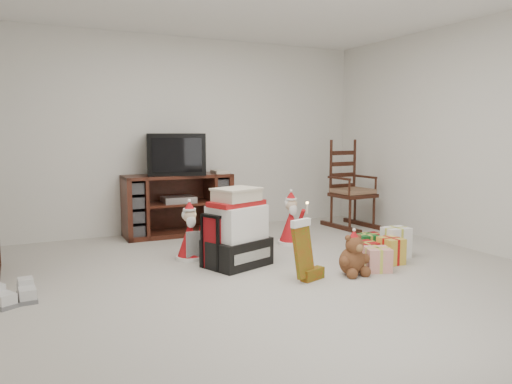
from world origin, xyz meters
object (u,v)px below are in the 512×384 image
Objects in this scene: rocking_chair at (350,196)px; mrs_claus_figurine at (190,237)px; gift_pile at (237,233)px; teddy_bear at (353,257)px; sneaker_pair at (13,296)px; crt_television at (176,154)px; red_suitcase at (225,239)px; gift_cluster at (378,248)px; santa_figurine at (291,224)px; tv_stand at (178,205)px.

rocking_chair reaches higher than mrs_claus_figurine.
teddy_bear is (0.82, -0.74, -0.16)m from gift_pile.
mrs_claus_figurine is 1.76m from sneaker_pair.
crt_television reaches higher than gift_pile.
rocking_chair is 1.66× the size of gift_pile.
red_suitcase is at bearing -158.29° from rocking_chair.
red_suitcase is (-0.11, 0.03, -0.06)m from gift_pile.
crt_television is (1.87, 1.88, 0.96)m from sneaker_pair.
mrs_claus_figurine is at bearing 154.22° from gift_cluster.
gift_cluster is (1.50, -0.43, -0.15)m from red_suitcase.
santa_figurine reaches higher than teddy_bear.
sneaker_pair is (-1.89, -1.89, -0.33)m from tv_stand.
rocking_chair reaches higher than gift_cluster.
mrs_claus_figurine is (-1.27, -0.16, -0.01)m from santa_figurine.
santa_figurine is (0.94, 0.59, -0.09)m from gift_pile.
tv_stand is 2.22× the size of mrs_claus_figurine.
teddy_bear is 0.59× the size of santa_figurine.
tv_stand is 2.17× the size of santa_figurine.
tv_stand is 2.55m from gift_cluster.
rocking_chair is 3.36× the size of teddy_bear.
crt_television is at bearing 26.81° from sneaker_pair.
rocking_chair is 1.38m from santa_figurine.
tv_stand is at bearing 26.61° from sneaker_pair.
gift_cluster is (3.35, -0.18, 0.07)m from sneaker_pair.
red_suitcase is 1.80m from crt_television.
gift_cluster is at bearing -41.26° from crt_television.
tv_stand is at bearing 162.77° from rocking_chair.
teddy_bear is 1.34m from santa_figurine.
rocking_chair is at bearing 3.84° from red_suitcase.
rocking_chair is 2.04× the size of mrs_claus_figurine.
tv_stand is 2.18× the size of red_suitcase.
tv_stand reaches higher than gift_cluster.
rocking_chair is 2.63m from mrs_claus_figurine.
red_suitcase is (-2.29, -1.11, -0.15)m from rocking_chair.
teddy_bear is 0.47× the size of crt_television.
santa_figurine is (-1.25, -0.56, -0.18)m from rocking_chair.
crt_television reaches higher than rocking_chair.
gift_pile is at bearing 137.88° from teddy_bear.
gift_pile is 1.99m from sneaker_pair.
rocking_chair is 2.41m from crt_television.
gift_pile reaches higher than gift_cluster.
santa_figurine is at bearing 7.11° from mrs_claus_figurine.
crt_television is (0.24, 1.23, 0.79)m from mrs_claus_figurine.
red_suitcase is 0.63× the size of gift_cluster.
santa_figurine is 0.63× the size of gift_cluster.
tv_stand is 2.69m from sneaker_pair.
teddy_bear is at bearing -29.03° from sneaker_pair.
red_suitcase reaches higher than mrs_claus_figurine.
mrs_claus_figurine is (-2.52, -0.72, -0.19)m from rocking_chair.
gift_pile is at bearing -52.01° from mrs_claus_figurine.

